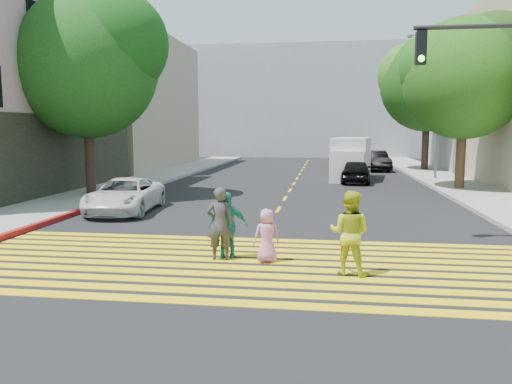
% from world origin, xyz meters
% --- Properties ---
extents(ground, '(120.00, 120.00, 0.00)m').
position_xyz_m(ground, '(0.00, 0.00, 0.00)').
color(ground, black).
extents(sidewalk_left, '(3.00, 40.00, 0.15)m').
position_xyz_m(sidewalk_left, '(-8.50, 22.00, 0.07)').
color(sidewalk_left, gray).
rests_on(sidewalk_left, ground).
extents(sidewalk_right, '(3.00, 60.00, 0.15)m').
position_xyz_m(sidewalk_right, '(8.50, 15.00, 0.07)').
color(sidewalk_right, gray).
rests_on(sidewalk_right, ground).
extents(curb_red, '(0.20, 8.00, 0.16)m').
position_xyz_m(curb_red, '(-6.90, 6.00, 0.08)').
color(curb_red, maroon).
rests_on(curb_red, ground).
extents(crosswalk, '(13.40, 5.30, 0.01)m').
position_xyz_m(crosswalk, '(0.00, 1.28, 0.01)').
color(crosswalk, yellow).
rests_on(crosswalk, ground).
extents(lane_line, '(0.12, 34.40, 0.01)m').
position_xyz_m(lane_line, '(0.00, 22.50, 0.01)').
color(lane_line, yellow).
rests_on(lane_line, ground).
extents(building_left_tan, '(12.00, 16.00, 10.00)m').
position_xyz_m(building_left_tan, '(-16.00, 28.00, 5.00)').
color(building_left_tan, tan).
rests_on(building_left_tan, ground).
extents(building_right_grey, '(10.00, 10.00, 10.00)m').
position_xyz_m(building_right_grey, '(15.00, 30.00, 5.00)').
color(building_right_grey, gray).
rests_on(building_right_grey, ground).
extents(backdrop_block, '(30.00, 8.00, 12.00)m').
position_xyz_m(backdrop_block, '(0.00, 48.00, 6.00)').
color(backdrop_block, gray).
rests_on(backdrop_block, ground).
extents(tree_left, '(7.52, 7.13, 8.89)m').
position_xyz_m(tree_left, '(-8.47, 11.41, 5.99)').
color(tree_left, black).
rests_on(tree_left, ground).
extents(tree_right_near, '(7.67, 7.41, 8.39)m').
position_xyz_m(tree_right_near, '(8.26, 15.94, 5.68)').
color(tree_right_near, '#4C361A').
rests_on(tree_right_near, ground).
extents(tree_right_far, '(8.96, 8.70, 9.59)m').
position_xyz_m(tree_right_far, '(8.82, 27.68, 6.47)').
color(tree_right_far, '#3E2F21').
rests_on(tree_right_far, ground).
extents(pedestrian_man, '(0.67, 0.49, 1.68)m').
position_xyz_m(pedestrian_man, '(-0.63, 1.60, 0.84)').
color(pedestrian_man, '#353639').
rests_on(pedestrian_man, ground).
extents(pedestrian_woman, '(1.00, 0.88, 1.73)m').
position_xyz_m(pedestrian_woman, '(2.23, 0.83, 0.87)').
color(pedestrian_woman, '#B4BE1C').
rests_on(pedestrian_woman, ground).
extents(pedestrian_child, '(0.69, 0.58, 1.22)m').
position_xyz_m(pedestrian_child, '(0.45, 1.54, 0.61)').
color(pedestrian_child, '#CE72B6').
rests_on(pedestrian_child, ground).
extents(pedestrian_extra, '(0.96, 0.56, 1.54)m').
position_xyz_m(pedestrian_extra, '(-0.48, 1.76, 0.77)').
color(pedestrian_extra, '#1D8173').
rests_on(pedestrian_extra, ground).
extents(white_sedan, '(2.36, 4.54, 1.22)m').
position_xyz_m(white_sedan, '(-5.41, 7.63, 0.61)').
color(white_sedan, silver).
rests_on(white_sedan, ground).
extents(dark_car_near, '(1.87, 4.04, 1.34)m').
position_xyz_m(dark_car_near, '(3.39, 19.01, 0.67)').
color(dark_car_near, black).
rests_on(dark_car_near, ground).
extents(silver_car, '(2.37, 4.50, 1.25)m').
position_xyz_m(silver_car, '(3.52, 29.17, 0.62)').
color(silver_car, '#B3B3B3').
rests_on(silver_car, ground).
extents(dark_car_parked, '(2.01, 4.52, 1.44)m').
position_xyz_m(dark_car_parked, '(5.28, 27.71, 0.72)').
color(dark_car_parked, black).
rests_on(dark_car_parked, ground).
extents(white_van, '(2.67, 5.46, 2.47)m').
position_xyz_m(white_van, '(3.20, 20.82, 1.17)').
color(white_van, silver).
rests_on(white_van, ground).
extents(street_lamp, '(1.93, 0.42, 8.51)m').
position_xyz_m(street_lamp, '(7.91, 20.97, 4.89)').
color(street_lamp, slate).
rests_on(street_lamp, ground).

